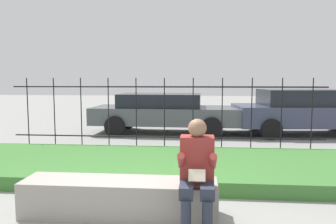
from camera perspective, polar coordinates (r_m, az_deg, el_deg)
The scene contains 7 objects.
ground_plane at distance 4.28m, azimuth -5.80°, elevation -17.58°, with size 60.00×60.00×0.00m, color gray.
stone_bench at distance 4.24m, azimuth -8.43°, elevation -14.90°, with size 2.40×0.54×0.45m.
person_seated_reader at distance 3.69m, azimuth 5.06°, elevation -10.16°, with size 0.42×0.73×1.25m.
grass_berm at distance 6.07m, azimuth -2.27°, elevation -9.36°, with size 9.30×2.51×0.23m.
iron_fence at distance 7.60m, azimuth -0.63°, elevation -0.23°, with size 7.30×0.03×1.73m.
car_parked_right at distance 10.83m, azimuth 22.68°, elevation 0.19°, with size 4.40×2.24×1.39m.
car_parked_center at distance 10.28m, azimuth -0.61°, elevation 0.06°, with size 4.60×1.93×1.24m.
Camera 1 is at (0.76, -3.86, 1.69)m, focal length 35.00 mm.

